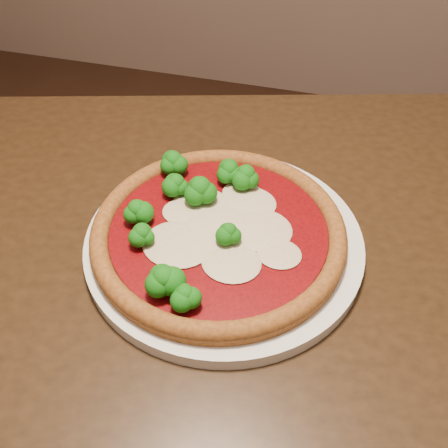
# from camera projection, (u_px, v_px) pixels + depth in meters

# --- Properties ---
(dining_table) EXTENTS (1.33, 1.15, 0.75)m
(dining_table) POSITION_uv_depth(u_px,v_px,m) (202.00, 332.00, 0.66)
(dining_table) COLOR black
(dining_table) RESTS_ON floor
(plate) EXTENTS (0.35, 0.35, 0.02)m
(plate) POSITION_uv_depth(u_px,v_px,m) (224.00, 241.00, 0.63)
(plate) COLOR silver
(plate) RESTS_ON dining_table
(pizza) EXTENTS (0.32, 0.32, 0.06)m
(pizza) POSITION_uv_depth(u_px,v_px,m) (215.00, 228.00, 0.62)
(pizza) COLOR brown
(pizza) RESTS_ON plate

